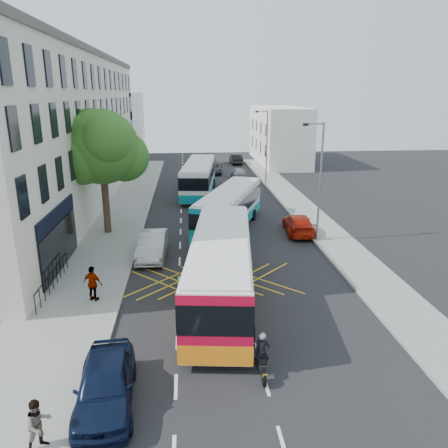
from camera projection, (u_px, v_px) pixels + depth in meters
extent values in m
plane|color=black|center=(253.00, 337.00, 18.55)|extent=(120.00, 120.00, 0.00)
cube|color=gray|center=(108.00, 233.00, 32.14)|extent=(5.00, 70.00, 0.15)
cube|color=gray|center=(320.00, 227.00, 33.46)|extent=(3.00, 70.00, 0.15)
cube|color=beige|center=(58.00, 133.00, 38.90)|extent=(8.00, 45.00, 13.00)
cube|color=#59544C|center=(49.00, 52.00, 36.95)|extent=(8.30, 45.00, 0.50)
cube|color=black|center=(57.00, 215.00, 24.38)|extent=(0.12, 7.00, 0.90)
cube|color=black|center=(60.00, 246.00, 24.90)|extent=(0.12, 7.00, 2.60)
cube|color=silver|center=(113.00, 126.00, 68.42)|extent=(8.00, 20.00, 10.00)
cube|color=silver|center=(279.00, 135.00, 64.10)|extent=(6.00, 18.00, 8.00)
cylinder|color=#382619|center=(106.00, 203.00, 31.48)|extent=(0.50, 0.50, 4.40)
sphere|color=#275819|center=(101.00, 147.00, 30.33)|extent=(5.20, 5.20, 5.20)
sphere|color=#275819|center=(124.00, 157.00, 31.44)|extent=(3.60, 3.60, 3.60)
sphere|color=#275819|center=(83.00, 157.00, 29.83)|extent=(3.80, 3.80, 3.80)
sphere|color=#275819|center=(106.00, 140.00, 28.97)|extent=(3.40, 3.40, 3.40)
sphere|color=#275819|center=(92.00, 131.00, 31.03)|extent=(3.20, 3.20, 3.20)
cylinder|color=slate|center=(320.00, 183.00, 29.32)|extent=(0.14, 0.14, 8.00)
cylinder|color=slate|center=(315.00, 124.00, 28.15)|extent=(1.20, 0.10, 0.10)
cube|color=black|center=(306.00, 125.00, 28.12)|extent=(0.35, 0.15, 0.18)
cylinder|color=slate|center=(267.00, 147.00, 48.40)|extent=(0.14, 0.14, 8.00)
cylinder|color=slate|center=(262.00, 111.00, 47.23)|extent=(1.20, 0.10, 0.10)
cube|color=black|center=(257.00, 112.00, 47.19)|extent=(0.35, 0.15, 0.18)
cube|color=silver|center=(221.00, 267.00, 21.26)|extent=(4.09, 12.23, 2.89)
cube|color=silver|center=(221.00, 238.00, 20.83)|extent=(3.85, 11.97, 0.13)
cube|color=black|center=(221.00, 259.00, 21.14)|extent=(4.16, 12.30, 1.20)
cube|color=orange|center=(221.00, 286.00, 21.55)|extent=(4.15, 12.29, 0.82)
cube|color=red|center=(215.00, 330.00, 15.54)|extent=(2.76, 0.42, 2.73)
cube|color=#FF0C0C|center=(185.00, 349.00, 15.78)|extent=(0.26, 0.09, 0.25)
cube|color=#FF0C0C|center=(246.00, 350.00, 15.72)|extent=(0.26, 0.09, 0.25)
cylinder|color=black|center=(199.00, 266.00, 24.82)|extent=(0.42, 1.01, 0.98)
cylinder|color=black|center=(247.00, 267.00, 24.74)|extent=(0.42, 1.01, 0.98)
cylinder|color=black|center=(184.00, 335.00, 17.82)|extent=(0.42, 1.01, 0.98)
cylinder|color=black|center=(251.00, 336.00, 17.74)|extent=(0.42, 1.01, 0.98)
cube|color=silver|center=(230.00, 208.00, 32.80)|extent=(6.15, 10.97, 2.60)
cube|color=silver|center=(230.00, 191.00, 32.41)|extent=(5.89, 10.70, 0.12)
cube|color=black|center=(230.00, 203.00, 32.69)|extent=(6.22, 11.05, 1.08)
cube|color=#0DA4A5|center=(230.00, 220.00, 33.06)|extent=(6.21, 11.04, 0.74)
cube|color=#0C7E99|center=(207.00, 228.00, 27.84)|extent=(2.37, 0.98, 2.46)
cube|color=#FF0C0C|center=(193.00, 237.00, 28.29)|extent=(0.25, 0.15, 0.25)
cube|color=#FF0C0C|center=(222.00, 240.00, 27.77)|extent=(0.25, 0.15, 0.25)
cylinder|color=black|center=(225.00, 212.00, 36.18)|extent=(0.57, 0.92, 0.88)
cylinder|color=black|center=(254.00, 215.00, 35.54)|extent=(0.57, 0.92, 0.88)
cylinder|color=black|center=(199.00, 237.00, 30.12)|extent=(0.57, 0.92, 0.88)
cylinder|color=black|center=(233.00, 240.00, 29.47)|extent=(0.57, 0.92, 0.88)
cube|color=silver|center=(199.00, 177.00, 44.30)|extent=(3.94, 11.85, 2.80)
cube|color=silver|center=(199.00, 163.00, 43.88)|extent=(3.70, 11.59, 0.13)
cube|color=black|center=(199.00, 173.00, 44.18)|extent=(4.01, 11.92, 1.16)
cube|color=#0C8899|center=(199.00, 186.00, 44.58)|extent=(3.99, 11.90, 0.79)
cube|color=white|center=(193.00, 189.00, 38.75)|extent=(2.68, 0.40, 2.64)
cube|color=#FF0C0C|center=(182.00, 197.00, 38.98)|extent=(0.26, 0.09, 0.25)
cube|color=#FF0C0C|center=(205.00, 197.00, 38.93)|extent=(0.26, 0.09, 0.25)
cylinder|color=black|center=(189.00, 183.00, 47.74)|extent=(0.40, 0.98, 0.95)
cylinder|color=black|center=(213.00, 183.00, 47.67)|extent=(0.40, 0.98, 0.95)
cylinder|color=black|center=(182.00, 198.00, 40.96)|extent=(0.40, 0.98, 0.95)
cylinder|color=black|center=(210.00, 198.00, 40.89)|extent=(0.40, 0.98, 0.95)
cylinder|color=black|center=(264.00, 378.00, 15.42)|extent=(0.12, 0.58, 0.58)
cylinder|color=black|center=(259.00, 356.00, 16.72)|extent=(0.12, 0.58, 0.58)
cube|color=black|center=(262.00, 360.00, 15.99)|extent=(0.23, 1.09, 0.20)
cube|color=black|center=(261.00, 353.00, 16.16)|extent=(0.26, 0.41, 0.18)
cube|color=black|center=(263.00, 361.00, 15.74)|extent=(0.25, 0.46, 0.09)
cylinder|color=slate|center=(259.00, 349.00, 16.57)|extent=(0.06, 0.39, 0.76)
cylinder|color=slate|center=(260.00, 343.00, 16.35)|extent=(0.54, 0.05, 0.04)
cube|color=gold|center=(265.00, 376.00, 15.21)|extent=(0.16, 0.02, 0.12)
imported|color=black|center=(262.00, 353.00, 15.84)|extent=(0.58, 0.39, 1.56)
sphere|color=#99999E|center=(262.00, 336.00, 15.65)|extent=(0.27, 0.27, 0.27)
imported|color=black|center=(106.00, 384.00, 14.34)|extent=(2.16, 4.71, 1.57)
imported|color=#B2B5BA|center=(152.00, 245.00, 27.40)|extent=(1.82, 4.84, 1.58)
imported|color=#AC1907|center=(298.00, 224.00, 32.17)|extent=(2.37, 4.92, 1.38)
imported|color=#383A3F|center=(213.00, 169.00, 56.01)|extent=(2.38, 4.69, 1.27)
imported|color=#AFB2B7|center=(239.00, 173.00, 53.16)|extent=(1.65, 3.74, 1.25)
imported|color=black|center=(236.00, 159.00, 63.56)|extent=(1.64, 4.37, 1.42)
imported|color=gray|center=(38.00, 425.00, 12.36)|extent=(0.98, 0.97, 1.60)
imported|color=gray|center=(93.00, 284.00, 21.26)|extent=(1.13, 0.82, 1.79)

